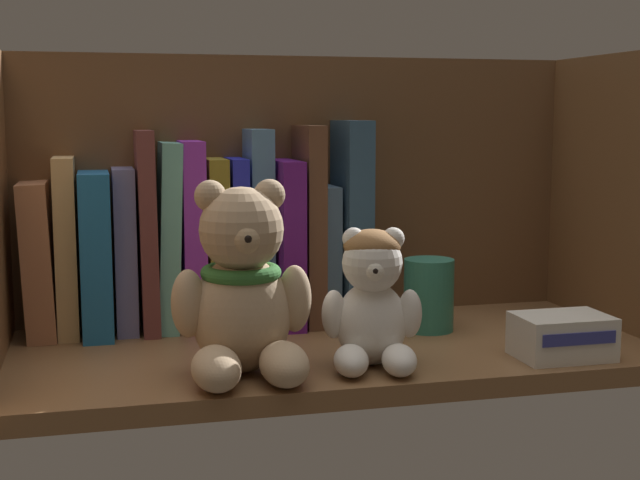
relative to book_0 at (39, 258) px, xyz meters
The scene contains 21 objects.
shelf_board 34.02cm from the book_0, 23.42° to the right, with size 66.06×30.11×2.00cm, color brown.
shelf_back_panel 30.70cm from the book_0, ahead, with size 68.46×1.20×32.90cm, color brown.
shelf_side_panel_right 65.41cm from the book_0, 11.51° to the right, with size 1.60×32.51×32.90cm, color brown.
book_0 is the anchor object (origin of this frame).
book_1 3.27cm from the book_0, ahead, with size 2.24×10.78×19.55cm, color tan.
book_2 6.10cm from the book_0, ahead, with size 3.26×14.28×17.94cm, color #1E67AC.
book_3 9.24cm from the book_0, ahead, with size 2.34×10.14×18.28cm, color #6C6FA8.
book_4 11.97cm from the book_0, ahead, with size 1.84×12.10×22.39cm, color brown.
book_5 14.16cm from the book_0, ahead, with size 2.21×10.67×21.04cm, color #6CBDB3.
book_6 16.84cm from the book_0, ahead, with size 2.50×10.37×21.20cm, color purple.
book_7 19.42cm from the book_0, ahead, with size 2.21×10.23×19.21cm, color olive.
book_8 21.79cm from the book_0, ahead, with size 1.87×10.23×19.21cm, color #2229CE.
book_9 24.48cm from the book_0, ahead, with size 2.58×9.22×22.47cm, color #507FAA.
book_10 27.27cm from the book_0, ahead, with size 2.59×14.84×18.99cm, color #591779.
book_11 30.09cm from the book_0, ahead, with size 2.11×13.60×22.88cm, color brown.
book_12 32.32cm from the book_0, ahead, with size 1.97×9.67×15.91cm, color #6791B8.
book_13 35.27cm from the book_0, ahead, with size 2.97×12.99×23.43cm, color #305272.
teddy_bear_larger 28.56cm from the book_0, 47.96° to the right, with size 13.17×13.31×18.16cm.
teddy_bear_smaller 38.25cm from the book_0, 34.26° to the right, with size 10.04×10.41×13.40cm.
pillar_candle 43.34cm from the book_0, 12.30° to the right, with size 5.61×5.61×8.11cm, color #2D7A66.
small_product_box 56.28cm from the book_0, 24.59° to the right, with size 9.13×6.60×4.33cm.
Camera 1 is at (-23.77, -88.05, 25.84)cm, focal length 49.96 mm.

